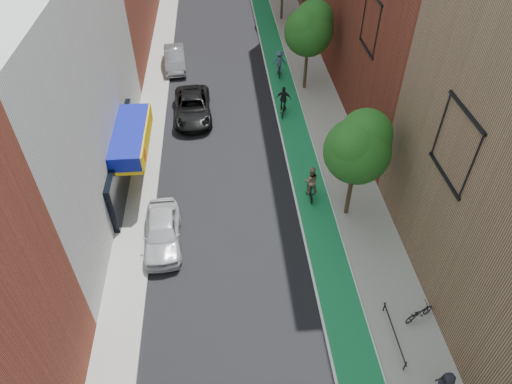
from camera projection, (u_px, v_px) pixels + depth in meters
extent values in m
cube|color=#147343|center=(281.00, 77.00, 37.18)|extent=(2.00, 68.00, 0.01)
cube|color=gray|center=(157.00, 82.00, 36.48)|extent=(2.00, 68.00, 0.15)
cube|color=gray|center=(311.00, 75.00, 37.29)|extent=(3.00, 68.00, 0.15)
cube|color=silver|center=(24.00, 96.00, 23.31)|extent=(8.00, 20.00, 12.00)
cylinder|color=#332619|center=(349.00, 192.00, 24.34)|extent=(0.24, 0.24, 3.30)
sphere|color=#154F18|center=(357.00, 151.00, 22.51)|extent=(3.36, 3.36, 3.36)
sphere|color=#154F18|center=(366.00, 135.00, 22.28)|extent=(2.64, 2.64, 2.64)
sphere|color=#154F18|center=(354.00, 147.00, 21.95)|extent=(2.40, 2.40, 2.40)
cylinder|color=#332619|center=(306.00, 69.00, 34.65)|extent=(0.24, 0.24, 3.47)
sphere|color=#154F18|center=(309.00, 32.00, 32.73)|extent=(3.53, 3.53, 3.53)
sphere|color=#154F18|center=(314.00, 19.00, 32.47)|extent=(2.77, 2.77, 2.77)
sphere|color=#154F18|center=(306.00, 27.00, 32.15)|extent=(2.52, 2.52, 2.52)
cylinder|color=#332619|center=(282.00, 4.00, 45.10)|extent=(0.24, 0.24, 3.19)
imported|color=silver|center=(162.00, 232.00, 23.38)|extent=(2.08, 4.63, 1.55)
imported|color=black|center=(193.00, 107.00, 32.36)|extent=(2.79, 5.65, 1.54)
imported|color=gray|center=(175.00, 59.00, 37.98)|extent=(2.02, 4.84, 1.56)
imported|color=black|center=(310.00, 191.00, 26.13)|extent=(0.48, 1.66, 0.99)
imported|color=#937255|center=(311.00, 180.00, 25.71)|extent=(0.86, 0.67, 1.75)
imported|color=black|center=(283.00, 109.00, 32.78)|extent=(0.99, 1.77, 0.88)
imported|color=black|center=(284.00, 99.00, 32.31)|extent=(1.12, 0.69, 1.79)
imported|color=black|center=(279.00, 71.00, 37.06)|extent=(0.46, 1.51, 0.90)
imported|color=#405274|center=(279.00, 61.00, 36.60)|extent=(1.17, 0.69, 1.78)
imported|color=black|center=(419.00, 313.00, 20.08)|extent=(1.61, 1.09, 0.80)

